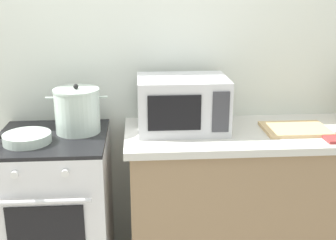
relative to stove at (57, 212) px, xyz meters
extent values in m
cube|color=silver|center=(0.65, 0.37, 0.79)|extent=(4.40, 0.10, 2.50)
cube|color=#8C7051|center=(1.25, 0.02, -0.02)|extent=(1.64, 0.56, 0.88)
cube|color=beige|center=(1.25, 0.02, 0.44)|extent=(1.70, 0.60, 0.04)
cube|color=silver|center=(0.00, 0.00, -0.01)|extent=(0.60, 0.60, 0.90)
cube|color=black|center=(0.00, 0.00, 0.45)|extent=(0.60, 0.60, 0.02)
cube|color=black|center=(0.00, -0.30, 0.06)|extent=(0.39, 0.01, 0.28)
cylinder|color=silver|center=(0.00, -0.33, 0.24)|extent=(0.48, 0.02, 0.02)
cylinder|color=silver|center=(-0.12, -0.31, 0.38)|extent=(0.04, 0.02, 0.04)
cylinder|color=silver|center=(0.12, -0.31, 0.38)|extent=(0.04, 0.02, 0.04)
cylinder|color=#B8C9BD|center=(0.14, 0.07, 0.58)|extent=(0.25, 0.25, 0.23)
cylinder|color=#B8C9BD|center=(0.14, 0.07, 0.70)|extent=(0.25, 0.25, 0.01)
sphere|color=black|center=(0.14, 0.07, 0.72)|extent=(0.03, 0.03, 0.03)
cylinder|color=#B8C9BD|center=(0.00, 0.07, 0.66)|extent=(0.05, 0.01, 0.01)
cylinder|color=#B8C9BD|center=(0.29, 0.07, 0.66)|extent=(0.05, 0.01, 0.01)
cylinder|color=#B8C9BD|center=(-0.10, -0.09, 0.48)|extent=(0.25, 0.25, 0.05)
cube|color=silver|center=(0.73, 0.08, 0.61)|extent=(0.50, 0.36, 0.30)
cube|color=black|center=(0.67, -0.10, 0.61)|extent=(0.28, 0.01, 0.19)
cube|color=#38383D|center=(0.91, -0.10, 0.61)|extent=(0.09, 0.01, 0.22)
cube|color=tan|center=(1.36, 0.00, 0.47)|extent=(0.36, 0.26, 0.02)
camera|label=1|loc=(0.48, -2.26, 1.25)|focal=46.30mm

